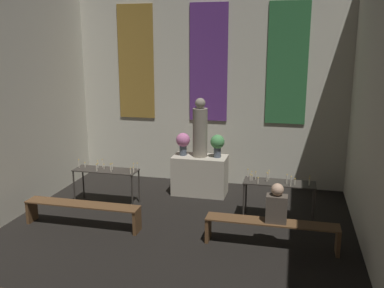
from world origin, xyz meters
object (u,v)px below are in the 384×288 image
candle_rack_right (279,186)px  altar (200,175)px  candle_rack_left (106,173)px  pew_back_left (82,209)px  pew_back_right (271,228)px  flower_vase_right (217,143)px  statue (200,130)px  person_seated (277,205)px  flower_vase_left (183,142)px

candle_rack_right → altar: bearing=149.3°
candle_rack_left → pew_back_left: bearing=-86.9°
candle_rack_right → pew_back_right: (-0.06, -1.28, -0.34)m
pew_back_left → pew_back_right: size_ratio=1.00×
flower_vase_right → statue: bearing=180.0°
pew_back_left → candle_rack_left: bearing=93.1°
candle_rack_right → person_seated: 1.28m
statue → person_seated: bearing=-51.7°
candle_rack_right → flower_vase_right: bearing=142.8°
flower_vase_left → pew_back_right: (2.21, -2.39, -0.89)m
candle_rack_left → flower_vase_right: bearing=25.9°
candle_rack_right → candle_rack_left: bearing=-180.0°
altar → pew_back_left: altar is taller
candle_rack_right → person_seated: size_ratio=2.04×
altar → flower_vase_left: bearing=180.0°
statue → pew_back_right: bearing=-52.9°
flower_vase_left → candle_rack_left: flower_vase_left is taller
altar → pew_back_left: (-1.81, -2.39, -0.10)m
statue → candle_rack_right: 2.33m
pew_back_right → person_seated: person_seated is taller
candle_rack_left → candle_rack_right: (3.74, 0.00, 0.00)m
candle_rack_left → candle_rack_right: size_ratio=1.00×
altar → flower_vase_right: size_ratio=2.35×
candle_rack_right → person_seated: person_seated is taller
flower_vase_left → flower_vase_right: size_ratio=1.00×
flower_vase_left → candle_rack_left: bearing=-142.8°
flower_vase_left → pew_back_left: bearing=-120.3°
flower_vase_left → pew_back_right: bearing=-47.1°
flower_vase_left → pew_back_right: size_ratio=0.23×
statue → pew_back_left: 3.22m
altar → pew_back_right: 2.99m
candle_rack_left → altar: bearing=30.6°
flower_vase_right → pew_back_right: size_ratio=0.23×
candle_rack_right → pew_back_right: size_ratio=0.62×
flower_vase_left → candle_rack_right: flower_vase_left is taller
flower_vase_right → pew_back_left: size_ratio=0.23×
pew_back_right → person_seated: (0.08, 0.00, 0.43)m
statue → person_seated: (1.88, -2.39, -0.76)m
altar → flower_vase_right: 0.89m
flower_vase_right → candle_rack_right: size_ratio=0.38×
candle_rack_left → candle_rack_right: candle_rack_right is taller
statue → flower_vase_right: 0.51m
pew_back_left → person_seated: 3.71m
candle_rack_left → person_seated: 3.97m
candle_rack_left → statue: bearing=30.6°
altar → person_seated: bearing=-51.7°
candle_rack_right → pew_back_left: bearing=-160.8°
pew_back_right → flower_vase_left: bearing=132.9°
flower_vase_right → pew_back_right: (1.40, -2.39, -0.89)m
candle_rack_left → pew_back_left: 1.32m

